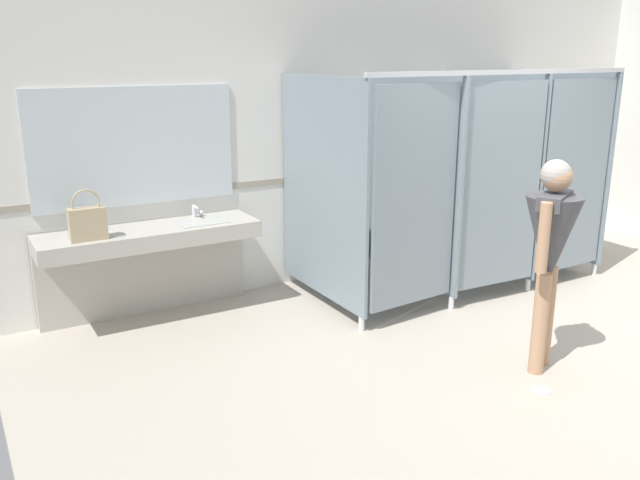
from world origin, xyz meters
TOP-DOWN VIEW (x-y plane):
  - ground_plane at (0.00, 0.00)m, footprint 7.78×5.43m
  - wall_back at (0.00, 2.47)m, footprint 7.78×0.12m
  - wall_back_tile_band at (0.00, 2.41)m, footprint 7.78×0.01m
  - vanity_counter at (-2.56, 2.21)m, footprint 1.84×0.52m
  - mirror_panel at (-2.56, 2.40)m, footprint 1.74×0.02m
  - bathroom_stalls at (0.33, 1.46)m, footprint 2.98×1.45m
  - person_standing at (-0.37, -0.19)m, footprint 0.54×0.54m
  - handbag at (-3.07, 2.00)m, footprint 0.28×0.11m
  - soap_dispenser at (-3.05, 2.29)m, footprint 0.07×0.07m
  - floor_drain_cover at (-0.62, -0.45)m, footprint 0.14×0.14m

SIDE VIEW (x-z plane):
  - ground_plane at x=0.00m, z-range -0.10..0.00m
  - floor_drain_cover at x=-0.62m, z-range 0.00..0.01m
  - vanity_counter at x=-2.56m, z-range 0.13..1.07m
  - soap_dispenser at x=-3.05m, z-range 0.81..1.00m
  - person_standing at x=-0.37m, z-range 0.19..1.75m
  - handbag at x=-3.07m, z-range 0.77..1.17m
  - wall_back_tile_band at x=0.00m, z-range 1.02..1.08m
  - bathroom_stalls at x=0.33m, z-range 0.05..2.15m
  - wall_back at x=0.00m, z-range 0.00..2.92m
  - mirror_panel at x=-2.56m, z-range 0.98..1.98m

